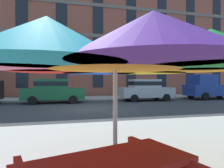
{
  "coord_description": "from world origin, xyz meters",
  "views": [
    {
      "loc": [
        -1.76,
        -11.55,
        1.57
      ],
      "look_at": [
        1.92,
        3.2,
        1.4
      ],
      "focal_mm": 31.81,
      "sensor_mm": 36.0,
      "label": 1
    }
  ],
  "objects_px": {
    "sedan_green": "(53,90)",
    "sedan_silver": "(146,89)",
    "pickup_blue": "(211,88)",
    "patio_umbrella": "(115,55)"
  },
  "relations": [
    {
      "from": "pickup_blue",
      "to": "patio_umbrella",
      "type": "height_order",
      "value": "patio_umbrella"
    },
    {
      "from": "sedan_green",
      "to": "pickup_blue",
      "type": "distance_m",
      "value": 13.73
    },
    {
      "from": "sedan_silver",
      "to": "patio_umbrella",
      "type": "height_order",
      "value": "patio_umbrella"
    },
    {
      "from": "sedan_silver",
      "to": "pickup_blue",
      "type": "bearing_deg",
      "value": 0.0
    },
    {
      "from": "sedan_green",
      "to": "patio_umbrella",
      "type": "xyz_separation_m",
      "value": [
        1.37,
        -12.7,
        0.99
      ]
    },
    {
      "from": "patio_umbrella",
      "to": "sedan_green",
      "type": "bearing_deg",
      "value": 96.15
    },
    {
      "from": "sedan_silver",
      "to": "patio_umbrella",
      "type": "bearing_deg",
      "value": -115.28
    },
    {
      "from": "sedan_green",
      "to": "sedan_silver",
      "type": "xyz_separation_m",
      "value": [
        7.37,
        0.0,
        0.0
      ]
    },
    {
      "from": "sedan_green",
      "to": "pickup_blue",
      "type": "xyz_separation_m",
      "value": [
        13.73,
        0.0,
        0.08
      ]
    },
    {
      "from": "pickup_blue",
      "to": "patio_umbrella",
      "type": "relative_size",
      "value": 1.4
    }
  ]
}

